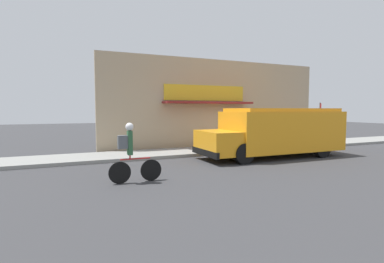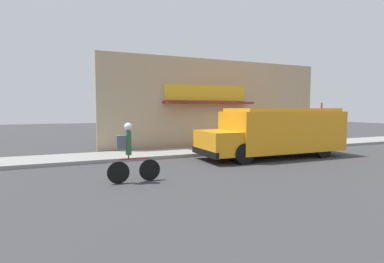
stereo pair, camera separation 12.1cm
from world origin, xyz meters
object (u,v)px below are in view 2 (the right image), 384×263
Objects in this scene: cyclist at (130,153)px; trash_bin at (249,137)px; stop_sign_post at (321,116)px; school_bus at (276,131)px.

cyclist reaches higher than trash_bin.
stop_sign_post is (11.41, 4.09, 0.82)m from cyclist.
school_bus is 6.90m from cyclist.
cyclist is at bearing -160.30° from stop_sign_post.
stop_sign_post reaches higher than school_bus.
school_bus is 5.28m from stop_sign_post.
school_bus reaches higher than cyclist.
cyclist is 12.15m from stop_sign_post.
stop_sign_post is at bearing 18.96° from cyclist.
school_bus is 3.13m from trash_bin.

